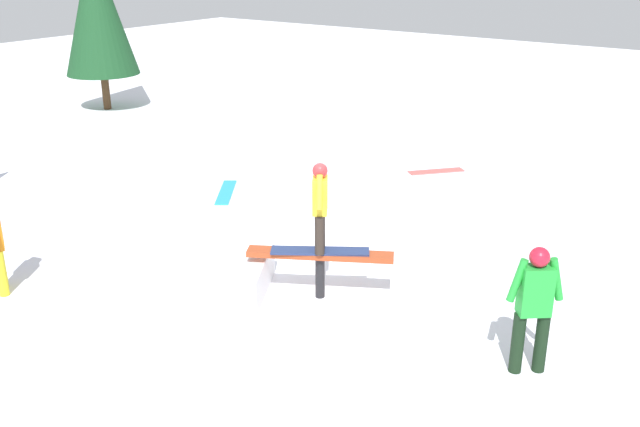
{
  "coord_description": "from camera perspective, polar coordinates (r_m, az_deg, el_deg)",
  "views": [
    {
      "loc": [
        5.53,
        -7.72,
        4.97
      ],
      "look_at": [
        0.0,
        0.0,
        1.33
      ],
      "focal_mm": 40.0,
      "sensor_mm": 36.0,
      "label": 1
    }
  ],
  "objects": [
    {
      "name": "loose_snowboard_coral",
      "position": [
        16.65,
        9.28,
        3.35
      ],
      "size": [
        1.06,
        1.16,
        0.02
      ],
      "primitive_type": "cube",
      "rotation": [
        0.0,
        0.0,
        0.86
      ],
      "color": "#F65E5A",
      "rests_on": "ground"
    },
    {
      "name": "snow_kicker_ramp",
      "position": [
        10.9,
        -9.01,
        -4.84
      ],
      "size": [
        2.3,
        2.18,
        0.54
      ],
      "primitive_type": "cube",
      "rotation": [
        0.0,
        0.0,
        0.51
      ],
      "color": "white",
      "rests_on": "ground"
    },
    {
      "name": "pine_tree_near",
      "position": [
        23.32,
        -17.42,
        15.37
      ],
      "size": [
        2.22,
        2.22,
        5.04
      ],
      "color": "#4C331E",
      "rests_on": "ground"
    },
    {
      "name": "loose_snowboard_white",
      "position": [
        17.06,
        -4.17,
        4.01
      ],
      "size": [
        1.32,
        0.73,
        0.02
      ],
      "primitive_type": "cube",
      "rotation": [
        0.0,
        0.0,
        2.77
      ],
      "color": "white",
      "rests_on": "ground"
    },
    {
      "name": "rail_feature",
      "position": [
        10.45,
        -0.0,
        -3.67
      ],
      "size": [
        2.02,
        1.29,
        0.73
      ],
      "rotation": [
        0.0,
        0.0,
        0.51
      ],
      "color": "black",
      "rests_on": "ground"
    },
    {
      "name": "main_rider_on_rail",
      "position": [
        10.15,
        -0.0,
        0.33
      ],
      "size": [
        1.35,
        1.02,
        1.35
      ],
      "rotation": [
        0.0,
        0.0,
        0.58
      ],
      "color": "navy",
      "rests_on": "rail_feature"
    },
    {
      "name": "bystander_green",
      "position": [
        8.92,
        16.75,
        -6.91
      ],
      "size": [
        0.6,
        0.51,
        1.66
      ],
      "rotation": [
        0.0,
        0.0,
        0.69
      ],
      "color": "black",
      "rests_on": "ground"
    },
    {
      "name": "loose_snowboard_cyan",
      "position": [
        15.17,
        -7.53,
        1.7
      ],
      "size": [
        1.12,
        1.41,
        0.02
      ],
      "primitive_type": "cube",
      "rotation": [
        0.0,
        0.0,
        5.33
      ],
      "color": "#27ABCC",
      "rests_on": "ground"
    },
    {
      "name": "ground_plane",
      "position": [
        10.72,
        -0.0,
        -6.66
      ],
      "size": [
        60.0,
        60.0,
        0.0
      ],
      "primitive_type": "plane",
      "color": "white"
    }
  ]
}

